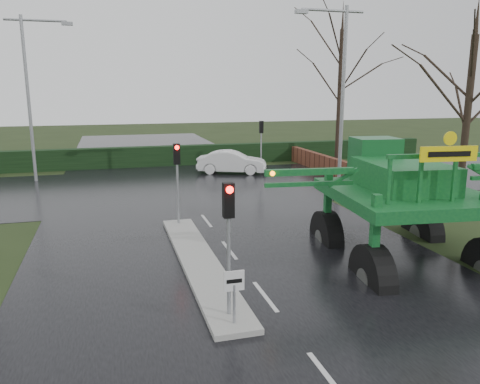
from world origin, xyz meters
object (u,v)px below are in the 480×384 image
object	(u,v)px
street_light_right	(338,84)
traffic_signal_near	(229,221)
traffic_signal_far	(261,134)
keep_left_sign	(234,288)
traffic_signal_mid	(177,166)
crop_sprayer	(373,193)
street_light_left_far	(32,84)
white_sedan	(232,173)

from	to	relation	value
street_light_right	traffic_signal_near	bearing A→B (deg)	-126.13
traffic_signal_far	street_light_right	world-z (taller)	street_light_right
keep_left_sign	traffic_signal_mid	xyz separation A→B (m)	(0.00, 8.99, 1.53)
traffic_signal_near	street_light_right	size ratio (longest dim) A/B	0.35
street_light_right	crop_sprayer	world-z (taller)	street_light_right
street_light_right	street_light_left_far	xyz separation A→B (m)	(-16.39, 8.00, 0.00)
keep_left_sign	street_light_right	distance (m)	17.23
crop_sprayer	white_sedan	distance (m)	19.07
crop_sprayer	white_sedan	world-z (taller)	crop_sprayer
street_light_left_far	white_sedan	distance (m)	13.75
traffic_signal_far	crop_sprayer	distance (m)	19.77
street_light_right	white_sedan	distance (m)	10.30
traffic_signal_near	crop_sprayer	bearing A→B (deg)	17.00
keep_left_sign	street_light_right	xyz separation A→B (m)	(9.49, 13.50, 4.93)
crop_sprayer	white_sedan	xyz separation A→B (m)	(0.63, 18.87, -2.66)
traffic_signal_far	white_sedan	distance (m)	3.55
traffic_signal_mid	crop_sprayer	size ratio (longest dim) A/B	0.35
traffic_signal_far	crop_sprayer	size ratio (longest dim) A/B	0.35
crop_sprayer	traffic_signal_mid	bearing A→B (deg)	130.68
keep_left_sign	traffic_signal_far	distance (m)	22.93
traffic_signal_mid	street_light_right	world-z (taller)	street_light_right
traffic_signal_mid	traffic_signal_far	distance (m)	14.75
street_light_right	keep_left_sign	bearing A→B (deg)	-125.12
keep_left_sign	traffic_signal_mid	distance (m)	9.12
traffic_signal_mid	street_light_left_far	distance (m)	14.68
keep_left_sign	crop_sprayer	distance (m)	5.46
traffic_signal_near	white_sedan	world-z (taller)	traffic_signal_near
traffic_signal_far	street_light_left_far	xyz separation A→B (m)	(-14.69, -0.01, 3.40)
traffic_signal_mid	crop_sprayer	distance (m)	8.52
street_light_left_far	keep_left_sign	bearing A→B (deg)	-72.22
traffic_signal_near	street_light_right	bearing A→B (deg)	53.87
traffic_signal_mid	crop_sprayer	bearing A→B (deg)	-55.49
traffic_signal_near	street_light_left_far	xyz separation A→B (m)	(-6.89, 21.01, 3.40)
traffic_signal_near	crop_sprayer	world-z (taller)	crop_sprayer
street_light_left_far	traffic_signal_far	bearing A→B (deg)	0.03
traffic_signal_near	crop_sprayer	xyz separation A→B (m)	(4.83, 1.48, 0.07)
keep_left_sign	white_sedan	size ratio (longest dim) A/B	0.29
street_light_right	crop_sprayer	distance (m)	12.88
traffic_signal_mid	traffic_signal_far	xyz separation A→B (m)	(7.80, 12.52, 0.00)
traffic_signal_near	white_sedan	xyz separation A→B (m)	(5.46, 20.35, -2.59)
traffic_signal_near	traffic_signal_mid	size ratio (longest dim) A/B	1.00
traffic_signal_mid	street_light_left_far	size ratio (longest dim) A/B	0.35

